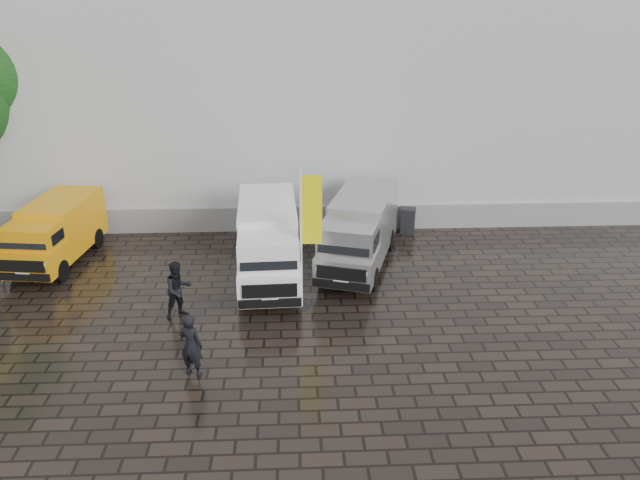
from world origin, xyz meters
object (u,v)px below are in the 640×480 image
object	(u,v)px
flagpole	(307,234)
person_tent	(178,290)
van_yellow	(56,234)
wheelie_bin	(408,220)
van_silver	(359,233)
van_white	(268,245)
person_front	(191,345)

from	to	relation	value
flagpole	person_tent	bearing A→B (deg)	-173.76
van_yellow	flagpole	bearing A→B (deg)	-15.75
flagpole	wheelie_bin	xyz separation A→B (m)	(4.20, 6.13, -1.93)
van_silver	wheelie_bin	size ratio (longest dim) A/B	5.52
van_yellow	van_white	world-z (taller)	van_white
van_silver	wheelie_bin	world-z (taller)	van_silver
van_silver	flagpole	xyz separation A→B (m)	(-1.90, -3.03, 1.22)
person_front	person_tent	size ratio (longest dim) A/B	0.97
person_front	person_tent	bearing A→B (deg)	-53.03
wheelie_bin	person_tent	size ratio (longest dim) A/B	0.57
van_white	van_silver	xyz separation A→B (m)	(3.16, 0.93, -0.03)
wheelie_bin	person_front	distance (m)	12.05
van_white	person_tent	distance (m)	3.63
van_silver	person_front	size ratio (longest dim) A/B	3.24
van_silver	person_tent	xyz separation A→B (m)	(-5.75, -3.45, -0.33)
van_white	person_tent	world-z (taller)	van_white
van_silver	flagpole	distance (m)	3.78
van_white	flagpole	distance (m)	2.72
van_silver	wheelie_bin	distance (m)	3.92
flagpole	person_front	size ratio (longest dim) A/B	2.55
person_tent	person_front	bearing A→B (deg)	-111.58
van_yellow	van_white	distance (m)	7.78
wheelie_bin	person_tent	distance (m)	10.39
van_silver	van_white	bearing A→B (deg)	-146.31
wheelie_bin	person_tent	bearing A→B (deg)	-128.48
flagpole	wheelie_bin	size ratio (longest dim) A/B	4.35
van_silver	van_yellow	bearing A→B (deg)	-166.66
wheelie_bin	van_silver	bearing A→B (deg)	-114.13
van_white	person_front	bearing A→B (deg)	-110.04
wheelie_bin	person_tent	world-z (taller)	person_tent
van_yellow	person_front	bearing A→B (deg)	-44.03
person_front	person_tent	world-z (taller)	person_tent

